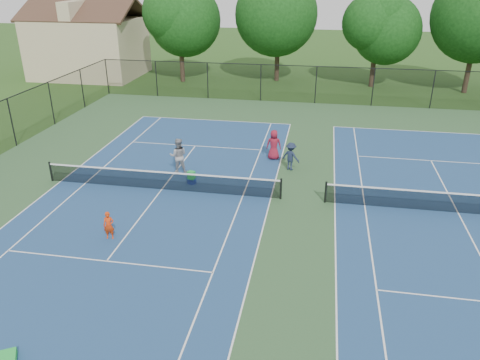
% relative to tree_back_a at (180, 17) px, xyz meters
% --- Properties ---
extents(ground, '(140.00, 140.00, 0.00)m').
position_rel_tree_back_a_xyz_m(ground, '(13.00, -24.00, -6.04)').
color(ground, '#234716').
rests_on(ground, ground).
extents(court_pad, '(36.00, 36.00, 0.01)m').
position_rel_tree_back_a_xyz_m(court_pad, '(13.00, -24.00, -6.03)').
color(court_pad, '#2F542F').
rests_on(court_pad, ground).
extents(tennis_court_left, '(12.00, 23.83, 1.07)m').
position_rel_tree_back_a_xyz_m(tennis_court_left, '(6.00, -24.00, -5.94)').
color(tennis_court_left, navy).
rests_on(tennis_court_left, ground).
extents(tennis_court_right, '(12.00, 23.83, 1.07)m').
position_rel_tree_back_a_xyz_m(tennis_court_right, '(20.00, -24.00, -5.94)').
color(tennis_court_right, navy).
rests_on(tennis_court_right, ground).
extents(perimeter_fence, '(36.08, 36.08, 3.02)m').
position_rel_tree_back_a_xyz_m(perimeter_fence, '(13.00, -24.00, -4.44)').
color(perimeter_fence, black).
rests_on(perimeter_fence, ground).
extents(tree_back_a, '(6.80, 6.80, 9.15)m').
position_rel_tree_back_a_xyz_m(tree_back_a, '(0.00, 0.00, 0.00)').
color(tree_back_a, '#2D2116').
rests_on(tree_back_a, ground).
extents(tree_back_b, '(7.60, 7.60, 10.03)m').
position_rel_tree_back_a_xyz_m(tree_back_b, '(9.00, 2.00, 0.56)').
color(tree_back_b, '#2D2116').
rests_on(tree_back_b, ground).
extents(tree_back_c, '(6.00, 6.00, 8.40)m').
position_rel_tree_back_a_xyz_m(tree_back_c, '(18.00, 1.00, -0.56)').
color(tree_back_c, '#2D2116').
rests_on(tree_back_c, ground).
extents(tree_back_d, '(7.80, 7.80, 10.37)m').
position_rel_tree_back_a_xyz_m(tree_back_d, '(26.00, 0.00, 0.79)').
color(tree_back_d, '#2D2116').
rests_on(tree_back_d, ground).
extents(clapboard_house, '(10.80, 8.10, 7.65)m').
position_rel_tree_back_a_xyz_m(clapboard_house, '(-10.00, 1.00, -2.95)').
color(clapboard_house, tan).
rests_on(clapboard_house, ground).
extents(child_player, '(0.49, 0.38, 1.20)m').
position_rel_tree_back_a_xyz_m(child_player, '(5.43, -28.80, -5.44)').
color(child_player, red).
rests_on(child_player, ground).
extents(instructor, '(1.08, 0.93, 1.94)m').
position_rel_tree_back_a_xyz_m(instructor, '(6.24, -21.78, -5.07)').
color(instructor, gray).
rests_on(instructor, ground).
extents(bystander_b, '(1.16, 0.95, 1.56)m').
position_rel_tree_back_a_xyz_m(bystander_b, '(12.12, -20.32, -5.26)').
color(bystander_b, '#1A243B').
rests_on(bystander_b, ground).
extents(bystander_c, '(0.90, 0.62, 1.75)m').
position_rel_tree_back_a_xyz_m(bystander_c, '(11.04, -18.90, -5.17)').
color(bystander_c, maroon).
rests_on(bystander_c, ground).
extents(ball_crate, '(0.44, 0.40, 0.28)m').
position_rel_tree_back_a_xyz_m(ball_crate, '(7.28, -23.06, -5.90)').
color(ball_crate, '#163399').
rests_on(ball_crate, ground).
extents(ball_hopper, '(0.41, 0.36, 0.40)m').
position_rel_tree_back_a_xyz_m(ball_hopper, '(7.28, -23.06, -5.56)').
color(ball_hopper, green).
rests_on(ball_hopper, ball_crate).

